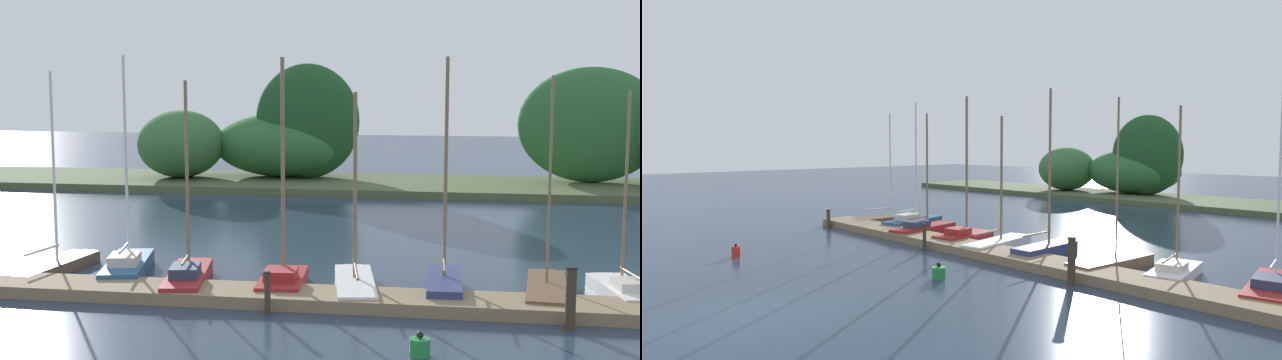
{
  "view_description": "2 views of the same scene",
  "coord_description": "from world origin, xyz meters",
  "views": [
    {
      "loc": [
        1.27,
        -11.96,
        6.22
      ],
      "look_at": [
        -2.95,
        13.23,
        3.1
      ],
      "focal_mm": 46.77,
      "sensor_mm": 36.0,
      "label": 1
    },
    {
      "loc": [
        13.9,
        -5.09,
        4.56
      ],
      "look_at": [
        -3.39,
        11.01,
        2.99
      ],
      "focal_mm": 29.32,
      "sensor_mm": 36.0,
      "label": 2
    }
  ],
  "objects": [
    {
      "name": "mooring_piling_1",
      "position": [
        -3.67,
        9.04,
        0.58
      ],
      "size": [
        0.19,
        0.19,
        1.16
      ],
      "color": "#3D3323",
      "rests_on": "ground"
    },
    {
      "name": "sailboat_4",
      "position": [
        -1.66,
        11.69,
        0.3
      ],
      "size": [
        1.73,
        4.34,
        5.84
      ],
      "rotation": [
        0.0,
        0.0,
        1.74
      ],
      "color": "white",
      "rests_on": "ground"
    },
    {
      "name": "sailboat_6",
      "position": [
        3.81,
        11.98,
        0.27
      ],
      "size": [
        1.46,
        4.24,
        6.31
      ],
      "rotation": [
        0.0,
        0.0,
        1.47
      ],
      "color": "brown",
      "rests_on": "ground"
    },
    {
      "name": "sailboat_0",
      "position": [
        -11.57,
        12.7,
        0.26
      ],
      "size": [
        1.58,
        4.35,
        6.45
      ],
      "rotation": [
        0.0,
        0.0,
        1.44
      ],
      "color": "brown",
      "rests_on": "ground"
    },
    {
      "name": "sailboat_8",
      "position": [
        8.97,
        12.48,
        0.31
      ],
      "size": [
        2.0,
        4.5,
        8.4
      ],
      "rotation": [
        0.0,
        0.0,
        1.75
      ],
      "color": "maroon",
      "rests_on": "ground"
    },
    {
      "name": "mooring_piling_0",
      "position": [
        -12.27,
        9.12,
        0.5
      ],
      "size": [
        0.25,
        0.25,
        0.98
      ],
      "color": "#4C3D28",
      "rests_on": "ground"
    },
    {
      "name": "channel_buoy_0",
      "position": [
        -7.82,
        2.51,
        0.22
      ],
      "size": [
        0.35,
        0.35,
        0.55
      ],
      "color": "red",
      "rests_on": "ground"
    },
    {
      "name": "channel_buoy_1",
      "position": [
        0.49,
        6.32,
        0.22
      ],
      "size": [
        0.47,
        0.47,
        0.58
      ],
      "color": "#23843D",
      "rests_on": "ground"
    },
    {
      "name": "mooring_piling_2",
      "position": [
        4.08,
        8.93,
        0.81
      ],
      "size": [
        0.3,
        0.3,
        1.6
      ],
      "color": "#3D3323",
      "rests_on": "ground"
    },
    {
      "name": "sailboat_2",
      "position": [
        -6.69,
        11.5,
        0.35
      ],
      "size": [
        1.81,
        4.33,
        6.17
      ],
      "rotation": [
        0.0,
        0.0,
        1.76
      ],
      "color": "maroon",
      "rests_on": "ground"
    },
    {
      "name": "sailboat_5",
      "position": [
        0.91,
        11.77,
        0.39
      ],
      "size": [
        1.06,
        3.53,
        6.84
      ],
      "rotation": [
        0.0,
        0.0,
        1.6
      ],
      "color": "navy",
      "rests_on": "ground"
    },
    {
      "name": "sailboat_3",
      "position": [
        -3.79,
        11.56,
        0.4
      ],
      "size": [
        1.5,
        3.29,
        6.83
      ],
      "rotation": [
        0.0,
        0.0,
        1.66
      ],
      "color": "maroon",
      "rests_on": "ground"
    },
    {
      "name": "ground",
      "position": [
        0.0,
        0.0,
        0.0
      ],
      "size": [
        160.0,
        160.0,
        0.0
      ],
      "primitive_type": "plane",
      "color": "#28384C"
    },
    {
      "name": "dock_pier",
      "position": [
        0.0,
        10.2,
        0.17
      ],
      "size": [
        26.6,
        1.8,
        0.35
      ],
      "color": "#847051",
      "rests_on": "ground"
    },
    {
      "name": "sailboat_1",
      "position": [
        -9.07,
        12.65,
        0.35
      ],
      "size": [
        2.03,
        4.27,
        6.95
      ],
      "rotation": [
        0.0,
        0.0,
        1.8
      ],
      "color": "#285684",
      "rests_on": "ground"
    },
    {
      "name": "sailboat_7",
      "position": [
        5.97,
        12.3,
        0.3
      ],
      "size": [
        1.74,
        3.49,
        5.91
      ],
      "rotation": [
        0.0,
        0.0,
        1.76
      ],
      "color": "white",
      "rests_on": "ground"
    }
  ]
}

